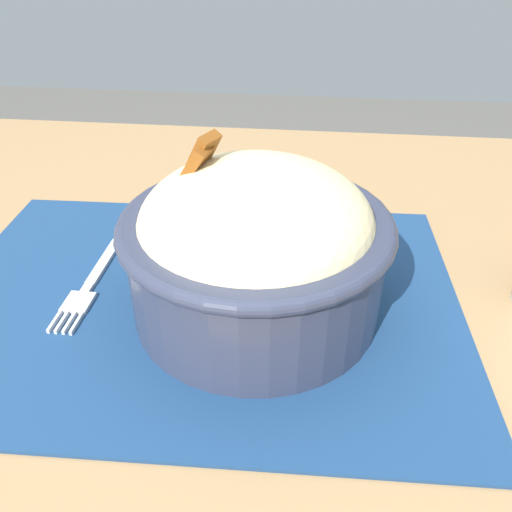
% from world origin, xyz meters
% --- Properties ---
extents(table, '(1.30, 0.77, 0.75)m').
position_xyz_m(table, '(0.00, 0.00, 0.68)').
color(table, '#99754C').
rests_on(table, ground_plane).
extents(placemat, '(0.44, 0.33, 0.00)m').
position_xyz_m(placemat, '(-0.03, 0.02, 0.75)').
color(placemat, navy).
rests_on(placemat, table).
extents(bowl, '(0.23, 0.23, 0.14)m').
position_xyz_m(bowl, '(-0.08, 0.03, 0.81)').
color(bowl, '#2D3347').
rests_on(bowl, placemat).
extents(fork, '(0.02, 0.13, 0.00)m').
position_xyz_m(fork, '(0.07, 0.02, 0.75)').
color(fork, silver).
rests_on(fork, placemat).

